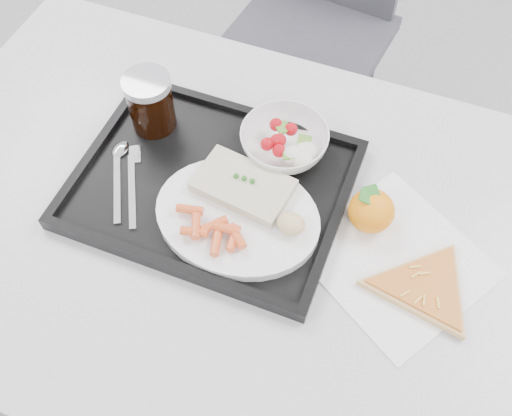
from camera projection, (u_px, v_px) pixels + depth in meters
table at (235, 239)px, 1.00m from camera, size 1.20×0.80×0.75m
chair at (316, 0)px, 1.58m from camera, size 0.47×0.47×0.93m
tray at (212, 185)px, 0.97m from camera, size 0.45×0.35×0.03m
dinner_plate at (237, 216)px, 0.92m from camera, size 0.27×0.27×0.02m
fish_fillet at (243, 185)px, 0.93m from camera, size 0.17×0.11×0.03m
bread_roll at (291, 224)px, 0.88m from camera, size 0.05×0.04×0.03m
salad_bowl at (284, 141)px, 0.98m from camera, size 0.15×0.15×0.05m
cola_glass at (150, 102)px, 0.99m from camera, size 0.08×0.08×0.11m
cutlery at (124, 172)px, 0.97m from camera, size 0.12×0.16×0.01m
napkin at (395, 260)px, 0.90m from camera, size 0.34×0.33×0.00m
tangerine at (371, 211)px, 0.91m from camera, size 0.09×0.09×0.07m
pizza_slice at (425, 287)px, 0.86m from camera, size 0.26×0.26×0.02m
carrot_pile at (213, 230)px, 0.88m from camera, size 0.13×0.07×0.02m
salad_contents at (292, 148)px, 0.96m from camera, size 0.10×0.08×0.03m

